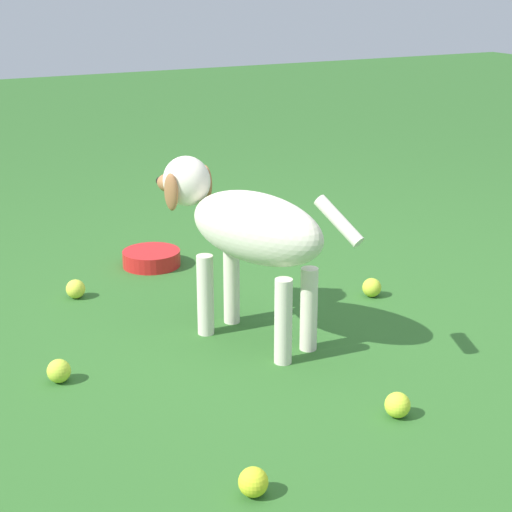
% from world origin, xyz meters
% --- Properties ---
extents(ground, '(14.00, 14.00, 0.00)m').
position_xyz_m(ground, '(0.00, 0.00, 0.00)').
color(ground, '#2D6026').
extents(dog, '(0.37, 0.74, 0.53)m').
position_xyz_m(dog, '(-0.11, 0.19, 0.35)').
color(dog, silver).
rests_on(dog, ground).
extents(tennis_ball_0, '(0.07, 0.07, 0.07)m').
position_xyz_m(tennis_ball_0, '(-0.46, -0.55, 0.03)').
color(tennis_ball_0, '#CFD929').
rests_on(tennis_ball_0, ground).
extents(tennis_ball_1, '(0.07, 0.07, 0.07)m').
position_xyz_m(tennis_ball_1, '(0.02, -0.42, 0.03)').
color(tennis_ball_1, '#CCE435').
rests_on(tennis_ball_1, ground).
extents(tennis_ball_2, '(0.07, 0.07, 0.07)m').
position_xyz_m(tennis_ball_2, '(-0.49, 0.75, 0.03)').
color(tennis_ball_2, '#D5D93F').
rests_on(tennis_ball_2, ground).
extents(tennis_ball_3, '(0.07, 0.07, 0.07)m').
position_xyz_m(tennis_ball_3, '(-0.70, 0.16, 0.03)').
color(tennis_ball_3, '#C1D83A').
rests_on(tennis_ball_3, ground).
extents(tennis_ball_4, '(0.07, 0.07, 0.07)m').
position_xyz_m(tennis_ball_4, '(0.43, 0.29, 0.03)').
color(tennis_ball_4, '#C1D735').
rests_on(tennis_ball_4, ground).
extents(water_bowl, '(0.22, 0.22, 0.06)m').
position_xyz_m(water_bowl, '(-0.14, 0.94, 0.03)').
color(water_bowl, red).
rests_on(water_bowl, ground).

